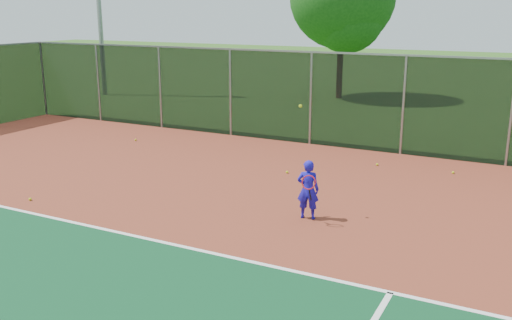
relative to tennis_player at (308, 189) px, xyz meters
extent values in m
cube|color=brown|center=(0.43, -3.50, -0.65)|extent=(30.00, 20.00, 0.02)
cube|color=white|center=(2.43, -2.50, -0.63)|extent=(22.00, 0.10, 0.00)
cube|color=black|center=(0.43, 6.50, 0.86)|extent=(30.00, 0.04, 3.00)
cube|color=gray|center=(0.43, 6.50, 2.36)|extent=(30.00, 0.06, 0.06)
imported|color=#1A13B9|center=(0.00, 0.00, -0.01)|extent=(0.52, 0.40, 1.28)
cylinder|color=black|center=(0.15, -0.25, -0.03)|extent=(0.03, 0.15, 0.27)
torus|color=#A51414|center=(0.15, -0.35, 0.27)|extent=(0.30, 0.13, 0.29)
sphere|color=#BECD17|center=(-0.25, 0.10, 1.74)|extent=(0.07, 0.07, 0.07)
sphere|color=#BECD17|center=(-6.17, -1.89, -0.61)|extent=(0.07, 0.07, 0.07)
sphere|color=#BECD17|center=(2.23, 4.95, -0.61)|extent=(0.07, 0.07, 0.07)
sphere|color=#BECD17|center=(0.17, 4.83, -0.61)|extent=(0.07, 0.07, 0.07)
sphere|color=#BECD17|center=(-7.98, 4.21, -0.61)|extent=(0.07, 0.07, 0.07)
sphere|color=#BECD17|center=(-1.79, 2.94, -0.61)|extent=(0.07, 0.07, 0.07)
cylinder|color=#341F13|center=(-5.12, 16.71, 0.78)|extent=(0.30, 0.30, 2.90)
sphere|color=#134612|center=(-4.72, 16.41, 3.36)|extent=(3.54, 3.54, 3.54)
camera|label=1|loc=(4.25, -10.67, 3.66)|focal=40.00mm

